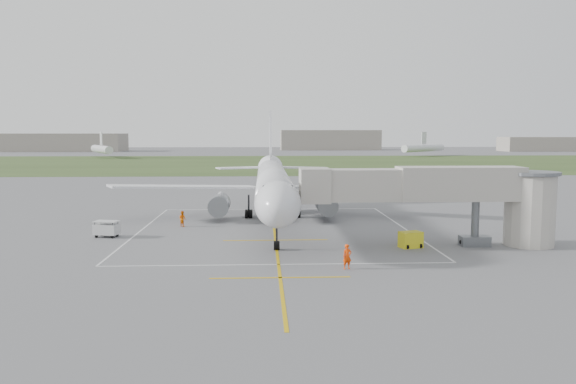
{
  "coord_description": "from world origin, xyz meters",
  "views": [
    {
      "loc": [
        -1.2,
        -62.81,
        10.19
      ],
      "look_at": [
        1.47,
        -4.0,
        4.0
      ],
      "focal_mm": 35.0,
      "sensor_mm": 36.0,
      "label": 1
    }
  ],
  "objects_px": {
    "jet_bridge": "(451,194)",
    "gpu_unit": "(411,240)",
    "baggage_cart": "(107,229)",
    "ramp_worker_nose": "(347,257)",
    "airliner": "(273,184)",
    "ramp_worker_wing": "(182,219)"
  },
  "relations": [
    {
      "from": "gpu_unit",
      "to": "ramp_worker_wing",
      "type": "bearing_deg",
      "value": 133.71
    },
    {
      "from": "jet_bridge",
      "to": "ramp_worker_wing",
      "type": "distance_m",
      "value": 28.62
    },
    {
      "from": "ramp_worker_nose",
      "to": "ramp_worker_wing",
      "type": "relative_size",
      "value": 1.1
    },
    {
      "from": "jet_bridge",
      "to": "gpu_unit",
      "type": "xyz_separation_m",
      "value": [
        -3.72,
        -0.51,
        -4.03
      ]
    },
    {
      "from": "ramp_worker_nose",
      "to": "baggage_cart",
      "type": "bearing_deg",
      "value": 133.91
    },
    {
      "from": "airliner",
      "to": "baggage_cart",
      "type": "xyz_separation_m",
      "value": [
        -16.57,
        -8.35,
        -3.57
      ]
    },
    {
      "from": "airliner",
      "to": "baggage_cart",
      "type": "relative_size",
      "value": 18.23
    },
    {
      "from": "jet_bridge",
      "to": "ramp_worker_wing",
      "type": "relative_size",
      "value": 13.63
    },
    {
      "from": "airliner",
      "to": "ramp_worker_nose",
      "type": "distance_m",
      "value": 23.24
    },
    {
      "from": "baggage_cart",
      "to": "ramp_worker_nose",
      "type": "distance_m",
      "value": 25.85
    },
    {
      "from": "baggage_cart",
      "to": "ramp_worker_nose",
      "type": "height_order",
      "value": "ramp_worker_nose"
    },
    {
      "from": "gpu_unit",
      "to": "ramp_worker_nose",
      "type": "xyz_separation_m",
      "value": [
        -6.87,
        -7.64,
        0.23
      ]
    },
    {
      "from": "gpu_unit",
      "to": "ramp_worker_wing",
      "type": "distance_m",
      "value": 25.28
    },
    {
      "from": "gpu_unit",
      "to": "jet_bridge",
      "type": "bearing_deg",
      "value": -8.97
    },
    {
      "from": "ramp_worker_nose",
      "to": "ramp_worker_wing",
      "type": "height_order",
      "value": "ramp_worker_nose"
    },
    {
      "from": "airliner",
      "to": "baggage_cart",
      "type": "bearing_deg",
      "value": -153.24
    },
    {
      "from": "gpu_unit",
      "to": "ramp_worker_nose",
      "type": "bearing_deg",
      "value": -148.8
    },
    {
      "from": "jet_bridge",
      "to": "gpu_unit",
      "type": "relative_size",
      "value": 10.62
    },
    {
      "from": "ramp_worker_wing",
      "to": "jet_bridge",
      "type": "bearing_deg",
      "value": -166.04
    },
    {
      "from": "baggage_cart",
      "to": "ramp_worker_nose",
      "type": "relative_size",
      "value": 1.36
    },
    {
      "from": "airliner",
      "to": "ramp_worker_wing",
      "type": "relative_size",
      "value": 27.24
    },
    {
      "from": "jet_bridge",
      "to": "ramp_worker_wing",
      "type": "bearing_deg",
      "value": 155.15
    }
  ]
}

